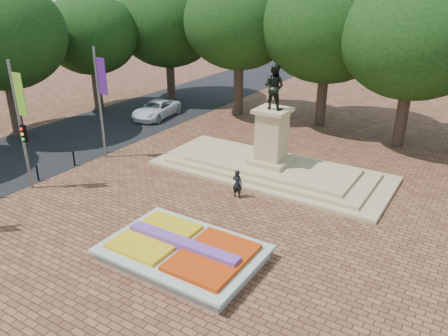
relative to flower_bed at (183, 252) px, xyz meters
name	(u,v)px	position (x,y,z in m)	size (l,w,h in m)	color
ground	(192,231)	(-1.03, 2.00, -0.38)	(90.00, 90.00, 0.00)	brown
asphalt_street	(63,142)	(-16.03, 7.00, -0.37)	(9.00, 90.00, 0.02)	black
flower_bed	(183,252)	(0.00, 0.00, 0.00)	(6.30, 4.30, 0.91)	gray
monument	(271,158)	(-1.03, 10.00, 0.50)	(14.00, 6.00, 6.40)	tan
tree_row_back	(369,42)	(1.31, 20.00, 6.29)	(44.80, 8.80, 10.43)	#37251E
tree_row_street	(3,46)	(-20.53, 6.67, 6.01)	(8.40, 25.40, 9.98)	#37251E
banner_poles	(16,122)	(-11.10, 0.69, 3.50)	(0.88, 11.17, 7.00)	slate
bollard_row	(17,180)	(-11.73, 0.50, 0.15)	(0.12, 13.12, 0.98)	black
van	(156,109)	(-14.33, 15.28, 0.32)	(2.31, 5.00, 1.39)	silver
pedestrian	(237,184)	(-1.02, 6.06, 0.40)	(0.57, 0.37, 1.56)	black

